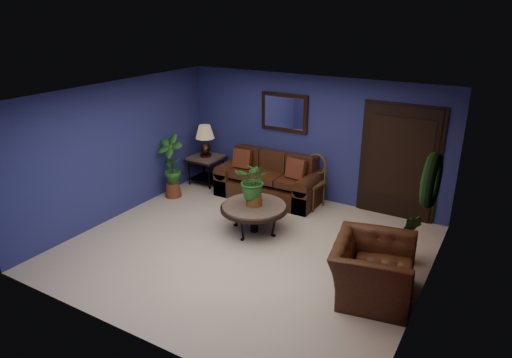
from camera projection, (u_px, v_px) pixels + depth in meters
The scene contains 18 objects.
floor at pixel (246, 248), 7.50m from camera, with size 5.50×5.50×0.00m, color #BDAE9D.
wall_back at pixel (311, 139), 9.07m from camera, with size 5.50×0.04×2.50m, color navy.
wall_left at pixel (118, 150), 8.36m from camera, with size 0.04×5.00×2.50m, color navy.
wall_right_brick at pixel (431, 216), 5.75m from camera, with size 0.04×5.00×2.50m, color maroon.
ceiling at pixel (245, 96), 6.61m from camera, with size 5.50×5.00×0.02m, color white.
crown_molding at pixel (442, 124), 5.35m from camera, with size 0.03×5.00×0.14m, color white.
wall_mirror at pixel (284, 112), 9.15m from camera, with size 1.02×0.06×0.77m, color #422414.
closet_door at pixel (399, 163), 8.29m from camera, with size 1.44×0.06×2.18m, color black.
wreath at pixel (431, 180), 5.66m from camera, with size 0.72×0.72×0.16m, color black.
sofa at pixel (270, 183), 9.39m from camera, with size 2.12×0.91×0.95m.
coffee_table at pixel (254, 208), 7.90m from camera, with size 1.17×1.17×0.50m.
end_table at pixel (206, 163), 10.07m from camera, with size 0.69×0.69×0.63m.
table_lamp at pixel (205, 137), 9.86m from camera, with size 0.41×0.41×0.68m.
side_chair at pixel (313, 177), 8.89m from camera, with size 0.51×0.51×1.05m.
armchair at pixel (372, 270), 6.16m from camera, with size 1.20×1.05×0.78m, color #422112.
coffee_plant at pixel (254, 181), 7.72m from camera, with size 0.68×0.61×0.80m.
floor_plant at pixel (407, 237), 6.94m from camera, with size 0.43×0.38×0.84m.
tall_plant at pixel (171, 165), 9.28m from camera, with size 0.57×0.40×1.32m.
Camera 1 is at (3.49, -5.61, 3.73)m, focal length 32.00 mm.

